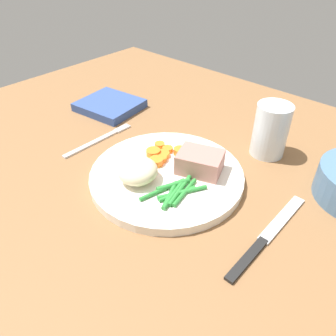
# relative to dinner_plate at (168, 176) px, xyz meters

# --- Properties ---
(dining_table) EXTENTS (1.20, 0.90, 0.02)m
(dining_table) POSITION_rel_dinner_plate_xyz_m (-0.00, 0.03, -0.02)
(dining_table) COLOR brown
(dining_table) RESTS_ON ground
(dinner_plate) EXTENTS (0.26, 0.26, 0.02)m
(dinner_plate) POSITION_rel_dinner_plate_xyz_m (0.00, 0.00, 0.00)
(dinner_plate) COLOR white
(dinner_plate) RESTS_ON dining_table
(meat_portion) EXTENTS (0.09, 0.08, 0.04)m
(meat_portion) POSITION_rel_dinner_plate_xyz_m (0.04, 0.04, 0.03)
(meat_portion) COLOR #B2756B
(meat_portion) RESTS_ON dinner_plate
(mashed_potatoes) EXTENTS (0.06, 0.07, 0.04)m
(mashed_potatoes) POSITION_rel_dinner_plate_xyz_m (-0.02, -0.05, 0.03)
(mashed_potatoes) COLOR beige
(mashed_potatoes) RESTS_ON dinner_plate
(carrot_slices) EXTENTS (0.07, 0.08, 0.01)m
(carrot_slices) POSITION_rel_dinner_plate_xyz_m (-0.04, 0.03, 0.01)
(carrot_slices) COLOR orange
(carrot_slices) RESTS_ON dinner_plate
(green_beans) EXTENTS (0.06, 0.10, 0.01)m
(green_beans) POSITION_rel_dinner_plate_xyz_m (0.04, -0.03, 0.01)
(green_beans) COLOR #2D8C38
(green_beans) RESTS_ON dinner_plate
(fork) EXTENTS (0.01, 0.17, 0.00)m
(fork) POSITION_rel_dinner_plate_xyz_m (-0.19, -0.00, -0.01)
(fork) COLOR silver
(fork) RESTS_ON dining_table
(knife) EXTENTS (0.02, 0.20, 0.01)m
(knife) POSITION_rel_dinner_plate_xyz_m (0.19, -0.00, -0.01)
(knife) COLOR black
(knife) RESTS_ON dining_table
(water_glass) EXTENTS (0.06, 0.06, 0.10)m
(water_glass) POSITION_rel_dinner_plate_xyz_m (0.08, 0.19, 0.04)
(water_glass) COLOR silver
(water_glass) RESTS_ON dining_table
(napkin) EXTENTS (0.15, 0.14, 0.02)m
(napkin) POSITION_rel_dinner_plate_xyz_m (-0.29, 0.11, 0.00)
(napkin) COLOR #334C8C
(napkin) RESTS_ON dining_table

